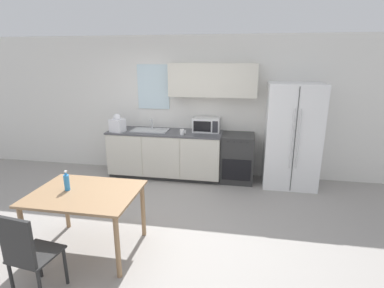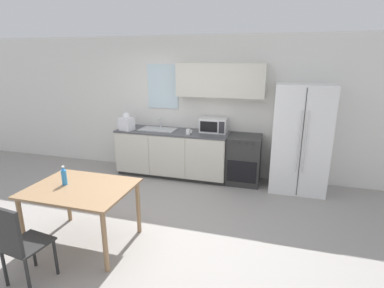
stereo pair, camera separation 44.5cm
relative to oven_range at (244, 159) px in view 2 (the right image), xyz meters
The scene contains 12 objects.
ground_plane 2.12m from the oven_range, 121.31° to the right, with size 12.00×12.00×0.00m, color gray.
wall_back 1.43m from the oven_range, 163.13° to the left, with size 12.00×0.38×2.70m.
kitchen_counter 1.40m from the oven_range, behind, with size 2.21×0.68×0.92m.
oven_range is the anchor object (origin of this frame).
refrigerator 1.07m from the oven_range, ahead, with size 0.94×0.72×1.87m.
kitchen_sink 1.77m from the oven_range, behind, with size 0.70×0.39×0.21m.
microwave 0.86m from the oven_range, behind, with size 0.51×0.34×0.27m.
coffee_mug 1.16m from the oven_range, 167.68° to the right, with size 0.11×0.08×0.10m.
grocery_bag_0 2.38m from the oven_range, behind, with size 0.29×0.26×0.35m.
dining_table 3.05m from the oven_range, 124.13° to the right, with size 1.23×0.93×0.77m.
dining_chair_near 3.84m from the oven_range, 118.86° to the right, with size 0.45×0.45×0.93m.
drink_bottle 3.19m from the oven_range, 127.74° to the right, with size 0.06×0.06×0.24m.
Camera 2 is at (1.61, -3.59, 2.29)m, focal length 28.00 mm.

